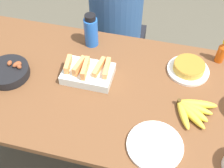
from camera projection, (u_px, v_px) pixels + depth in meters
ground_plane at (112, 156)px, 2.03m from camera, size 14.00×14.00×0.00m
dining_table at (112, 100)px, 1.52m from camera, size 1.74×0.85×0.77m
banana_bunch at (192, 110)px, 1.33m from camera, size 0.20×0.19×0.04m
melon_tray at (88, 72)px, 1.47m from camera, size 0.26×0.18×0.10m
skillet at (7, 72)px, 1.48m from camera, size 0.35×0.26×0.08m
frittata_plate_center at (189, 68)px, 1.50m from camera, size 0.22×0.22×0.06m
empty_plate_near_front at (155, 145)px, 1.22m from camera, size 0.25×0.25×0.02m
water_bottle at (91, 31)px, 1.60m from camera, size 0.08×0.08×0.20m
hot_sauce_bottle at (222, 51)px, 1.52m from camera, size 0.05×0.05×0.16m
person_figure at (116, 35)px, 2.12m from camera, size 0.41×0.41×1.27m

